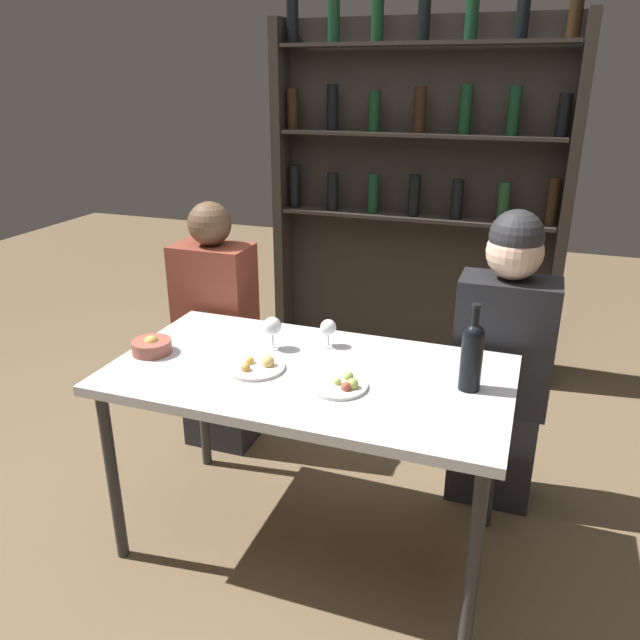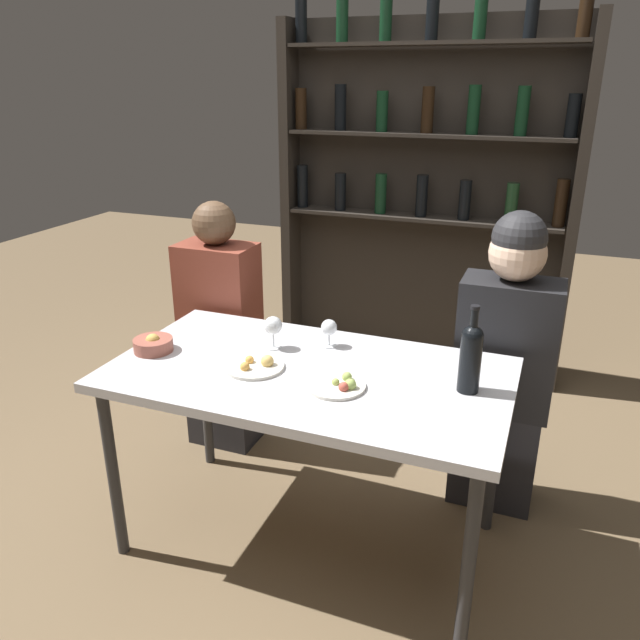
# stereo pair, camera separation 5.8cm
# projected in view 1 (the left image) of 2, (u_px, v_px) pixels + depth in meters

# --- Properties ---
(ground_plane) EXTENTS (10.00, 10.00, 0.00)m
(ground_plane) POSITION_uv_depth(u_px,v_px,m) (310.00, 538.00, 2.50)
(ground_plane) COLOR brown
(dining_table) EXTENTS (1.42, 0.78, 0.75)m
(dining_table) POSITION_uv_depth(u_px,v_px,m) (309.00, 386.00, 2.25)
(dining_table) COLOR silver
(dining_table) RESTS_ON ground_plane
(wine_rack_wall) EXTENTS (1.74, 0.21, 2.15)m
(wine_rack_wall) POSITION_uv_depth(u_px,v_px,m) (417.00, 184.00, 3.67)
(wine_rack_wall) COLOR #28231E
(wine_rack_wall) RESTS_ON ground_plane
(wine_bottle) EXTENTS (0.07, 0.07, 0.30)m
(wine_bottle) POSITION_uv_depth(u_px,v_px,m) (472.00, 353.00, 2.05)
(wine_bottle) COLOR black
(wine_bottle) RESTS_ON dining_table
(wine_glass_0) EXTENTS (0.07, 0.07, 0.13)m
(wine_glass_0) POSITION_uv_depth(u_px,v_px,m) (272.00, 327.00, 2.37)
(wine_glass_0) COLOR silver
(wine_glass_0) RESTS_ON dining_table
(wine_glass_1) EXTENTS (0.06, 0.06, 0.11)m
(wine_glass_1) POSITION_uv_depth(u_px,v_px,m) (328.00, 328.00, 2.40)
(wine_glass_1) COLOR silver
(wine_glass_1) RESTS_ON dining_table
(food_plate_0) EXTENTS (0.20, 0.20, 0.04)m
(food_plate_0) POSITION_uv_depth(u_px,v_px,m) (340.00, 385.00, 2.10)
(food_plate_0) COLOR silver
(food_plate_0) RESTS_ON dining_table
(food_plate_1) EXTENTS (0.22, 0.22, 0.05)m
(food_plate_1) POSITION_uv_depth(u_px,v_px,m) (256.00, 366.00, 2.23)
(food_plate_1) COLOR silver
(food_plate_1) RESTS_ON dining_table
(snack_bowl) EXTENTS (0.15, 0.15, 0.07)m
(snack_bowl) POSITION_uv_depth(u_px,v_px,m) (152.00, 346.00, 2.36)
(snack_bowl) COLOR #995142
(snack_bowl) RESTS_ON dining_table
(seated_person_left) EXTENTS (0.36, 0.22, 1.22)m
(seated_person_left) POSITION_uv_depth(u_px,v_px,m) (217.00, 335.00, 2.98)
(seated_person_left) COLOR #26262B
(seated_person_left) RESTS_ON ground_plane
(seated_person_right) EXTENTS (0.38, 0.22, 1.27)m
(seated_person_right) POSITION_uv_depth(u_px,v_px,m) (501.00, 365.00, 2.54)
(seated_person_right) COLOR #26262B
(seated_person_right) RESTS_ON ground_plane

